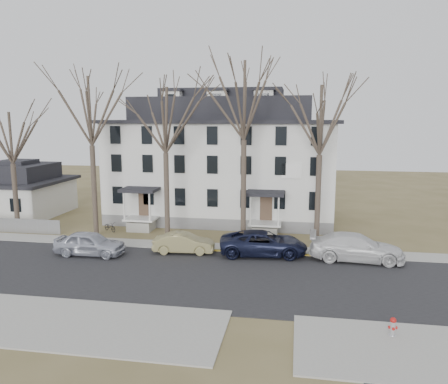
% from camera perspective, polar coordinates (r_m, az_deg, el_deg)
% --- Properties ---
extents(ground, '(120.00, 120.00, 0.00)m').
position_cam_1_polar(ground, '(24.72, -2.74, -12.67)').
color(ground, olive).
rests_on(ground, ground).
extents(main_road, '(120.00, 10.00, 0.04)m').
position_cam_1_polar(main_road, '(26.55, -1.80, -11.07)').
color(main_road, '#27272A').
rests_on(main_road, ground).
extents(far_sidewalk, '(120.00, 2.00, 0.08)m').
position_cam_1_polar(far_sidewalk, '(32.14, 0.32, -7.36)').
color(far_sidewalk, '#A09F97').
rests_on(far_sidewalk, ground).
extents(near_sidewalk_left, '(20.00, 5.00, 0.08)m').
position_cam_1_polar(near_sidewalk_left, '(23.57, -25.67, -14.79)').
color(near_sidewalk_left, '#A09F97').
rests_on(near_sidewalk_left, ground).
extents(yellow_curb, '(14.00, 0.25, 0.06)m').
position_cam_1_polar(yellow_curb, '(30.90, 9.33, -8.19)').
color(yellow_curb, gold).
rests_on(yellow_curb, ground).
extents(boarding_house, '(20.80, 12.36, 12.05)m').
position_cam_1_polar(boarding_house, '(41.09, -0.19, 4.00)').
color(boarding_house, slate).
rests_on(boarding_house, ground).
extents(small_house, '(8.70, 8.70, 5.00)m').
position_cam_1_polar(small_house, '(47.40, -25.20, 0.01)').
color(small_house, silver).
rests_on(small_house, ground).
extents(tree_far_left, '(8.40, 8.40, 13.72)m').
position_cam_1_polar(tree_far_left, '(35.91, -17.09, 10.72)').
color(tree_far_left, '#473B31').
rests_on(tree_far_left, ground).
extents(tree_mid_left, '(7.80, 7.80, 12.74)m').
position_cam_1_polar(tree_mid_left, '(33.66, -7.72, 9.89)').
color(tree_mid_left, '#473B31').
rests_on(tree_mid_left, ground).
extents(tree_center, '(9.00, 9.00, 14.70)m').
position_cam_1_polar(tree_center, '(32.44, 2.65, 12.60)').
color(tree_center, '#473B31').
rests_on(tree_center, ground).
extents(tree_mid_right, '(7.80, 7.80, 12.74)m').
position_cam_1_polar(tree_mid_right, '(32.19, 12.54, 9.77)').
color(tree_mid_right, '#473B31').
rests_on(tree_mid_right, ground).
extents(tree_bungalow, '(6.60, 6.60, 10.78)m').
position_cam_1_polar(tree_bungalow, '(39.52, -26.11, 6.80)').
color(tree_bungalow, '#473B31').
rests_on(tree_bungalow, ground).
extents(car_silver, '(4.84, 1.96, 1.65)m').
position_cam_1_polar(car_silver, '(31.69, -17.11, -6.49)').
color(car_silver, '#B6BBC9').
rests_on(car_silver, ground).
extents(car_tan, '(4.39, 1.89, 1.40)m').
position_cam_1_polar(car_tan, '(30.96, -5.28, -6.71)').
color(car_tan, '#898050').
rests_on(car_tan, ground).
extents(car_navy, '(6.23, 3.34, 1.66)m').
position_cam_1_polar(car_navy, '(30.44, 5.16, -6.73)').
color(car_navy, black).
rests_on(car_navy, ground).
extents(car_white, '(6.22, 2.76, 1.78)m').
position_cam_1_polar(car_white, '(30.49, 16.90, -6.98)').
color(car_white, silver).
rests_on(car_white, ground).
extents(bicycle_left, '(1.58, 1.30, 0.81)m').
position_cam_1_polar(bicycle_left, '(37.83, -14.67, -4.45)').
color(bicycle_left, black).
rests_on(bicycle_left, ground).
extents(fire_hydrant, '(0.37, 0.35, 0.90)m').
position_cam_1_polar(fire_hydrant, '(21.03, 21.18, -16.13)').
color(fire_hydrant, '#B7B7BA').
rests_on(fire_hydrant, ground).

